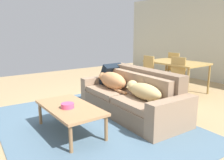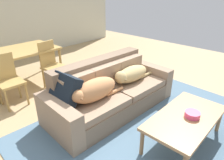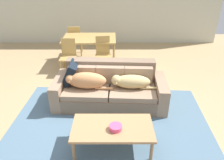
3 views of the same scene
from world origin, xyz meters
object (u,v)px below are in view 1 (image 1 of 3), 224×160
(couch, at_px, (133,97))
(coffee_table, at_px, (70,109))
(dining_chair_near_left, at_px, (145,72))
(dining_chair_far_left, at_px, (175,67))
(dog_on_right_cushion, at_px, (143,91))
(dining_chair_near_right, at_px, (175,76))
(dog_on_left_cushion, at_px, (112,80))
(dining_table, at_px, (176,64))
(throw_pillow_by_left_arm, at_px, (111,74))
(bowl_on_coffee_table, at_px, (68,106))

(couch, xyz_separation_m, coffee_table, (0.05, -1.31, 0.06))
(dining_chair_near_left, relative_size, dining_chair_far_left, 0.97)
(couch, height_order, dog_on_right_cushion, couch)
(dining_chair_near_left, relative_size, dining_chair_near_right, 0.96)
(dining_chair_near_left, bearing_deg, dog_on_right_cushion, -44.22)
(dog_on_right_cushion, height_order, dining_chair_near_right, dining_chair_near_right)
(dog_on_left_cushion, xyz_separation_m, dining_chair_near_left, (-0.61, 1.53, -0.08))
(dining_chair_near_left, bearing_deg, dining_chair_near_right, 5.99)
(couch, xyz_separation_m, dining_table, (-0.58, 1.98, 0.39))
(throw_pillow_by_left_arm, bearing_deg, bowl_on_coffee_table, -58.07)
(throw_pillow_by_left_arm, bearing_deg, dining_chair_far_left, 96.28)
(dining_table, bearing_deg, dining_chair_near_left, -129.72)
(throw_pillow_by_left_arm, bearing_deg, dining_table, 83.12)
(couch, height_order, bowl_on_coffee_table, couch)
(dog_on_left_cushion, distance_m, throw_pillow_by_left_arm, 0.41)
(coffee_table, bearing_deg, couch, 92.19)
(throw_pillow_by_left_arm, bearing_deg, couch, -6.28)
(coffee_table, relative_size, dining_chair_near_right, 1.30)
(bowl_on_coffee_table, relative_size, dining_chair_far_left, 0.21)
(throw_pillow_by_left_arm, height_order, dining_chair_near_right, dining_chair_near_right)
(couch, relative_size, dining_chair_near_right, 2.41)
(dog_on_right_cushion, distance_m, dining_chair_near_left, 2.12)
(bowl_on_coffee_table, distance_m, dining_chair_far_left, 4.15)
(dining_chair_near_right, bearing_deg, throw_pillow_by_left_arm, -122.12)
(dining_table, bearing_deg, dining_chair_far_left, 129.10)
(couch, relative_size, bowl_on_coffee_table, 11.85)
(couch, bearing_deg, coffee_table, -84.99)
(dog_on_right_cushion, bearing_deg, coffee_table, -103.46)
(coffee_table, bearing_deg, dog_on_left_cushion, 113.90)
(dining_chair_far_left, bearing_deg, dog_on_left_cushion, 99.58)
(dog_on_left_cushion, distance_m, coffee_table, 1.30)
(dog_on_left_cushion, relative_size, dining_table, 0.63)
(dog_on_right_cushion, relative_size, throw_pillow_by_left_arm, 1.94)
(dog_on_left_cushion, distance_m, dining_table, 2.13)
(coffee_table, bearing_deg, bowl_on_coffee_table, -51.80)
(dog_on_right_cushion, distance_m, bowl_on_coffee_table, 1.28)
(dining_chair_near_left, bearing_deg, dining_table, 51.84)
(dog_on_right_cushion, relative_size, dining_chair_far_left, 0.96)
(dining_chair_far_left, bearing_deg, dining_table, 125.94)
(dog_on_left_cushion, xyz_separation_m, dog_on_right_cushion, (0.87, 0.01, -0.03))
(dining_chair_near_left, bearing_deg, couch, -50.55)
(dining_chair_near_right, bearing_deg, bowl_on_coffee_table, -91.78)
(bowl_on_coffee_table, xyz_separation_m, dining_chair_far_left, (-1.19, 3.97, 0.05))
(couch, distance_m, dog_on_right_cushion, 0.48)
(coffee_table, bearing_deg, dining_table, 100.91)
(couch, bearing_deg, dining_table, 109.25)
(coffee_table, height_order, dining_chair_far_left, dining_chair_far_left)
(dining_chair_near_right, bearing_deg, dining_table, 119.73)
(dining_chair_near_left, bearing_deg, throw_pillow_by_left_arm, -76.84)
(dining_chair_near_left, bearing_deg, bowl_on_coffee_table, -65.35)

